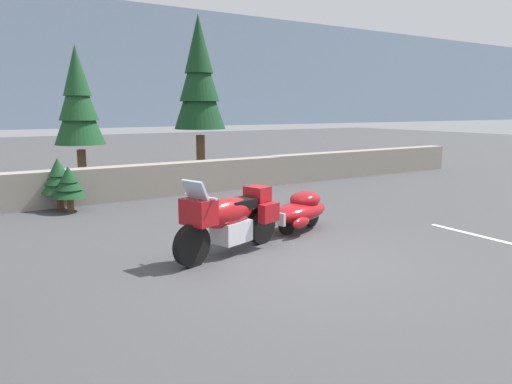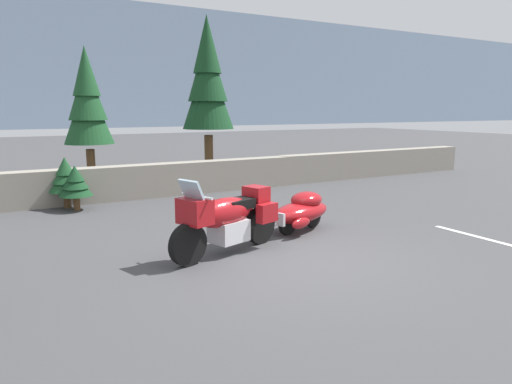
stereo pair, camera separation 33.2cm
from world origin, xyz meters
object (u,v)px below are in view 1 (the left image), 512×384
(car_shaped_trailer, at_px, (300,210))
(pine_tree_tall, at_px, (199,79))
(pine_tree_secondary, at_px, (78,101))
(touring_motorcycle, at_px, (229,217))

(car_shaped_trailer, bearing_deg, pine_tree_tall, 81.03)
(car_shaped_trailer, relative_size, pine_tree_secondary, 0.53)
(car_shaped_trailer, distance_m, pine_tree_secondary, 7.91)
(car_shaped_trailer, bearing_deg, pine_tree_secondary, 110.27)
(pine_tree_tall, xyz_separation_m, pine_tree_secondary, (-3.71, 0.28, -0.72))
(touring_motorcycle, relative_size, car_shaped_trailer, 1.02)
(pine_tree_tall, relative_size, pine_tree_secondary, 1.28)
(pine_tree_tall, height_order, pine_tree_secondary, pine_tree_tall)
(touring_motorcycle, height_order, pine_tree_tall, pine_tree_tall)
(car_shaped_trailer, height_order, pine_tree_secondary, pine_tree_secondary)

